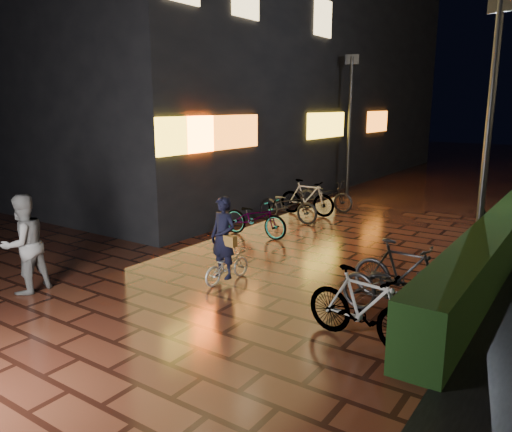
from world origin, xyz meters
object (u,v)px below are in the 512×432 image
Objects in this scene: cyclist at (225,251)px; cart_assembly at (496,225)px; traffic_barrier at (485,249)px; bystander_person at (24,244)px.

cyclist is 6.69m from cart_assembly.
cyclist is 0.97× the size of traffic_barrier.
traffic_barrier is 1.59× the size of cart_assembly.
bystander_person is at bearing -129.04° from cart_assembly.
traffic_barrier is at bearing 45.52° from cyclist.
bystander_person reaches higher than cyclist.
traffic_barrier is at bearing 131.03° from bystander_person.
bystander_person is 10.23m from cart_assembly.
bystander_person is at bearing -135.56° from traffic_barrier.
bystander_person is at bearing -137.23° from cyclist.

